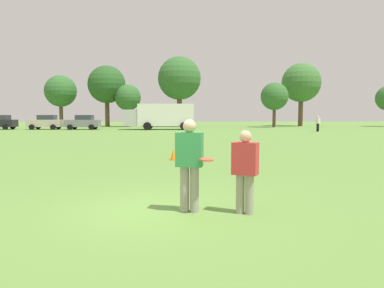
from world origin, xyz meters
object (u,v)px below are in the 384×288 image
(parked_car_center, at_px, (46,122))
(parked_car_mid_right, at_px, (83,122))
(player_thrower, at_px, (189,160))
(player_defender, at_px, (245,167))
(traffic_cone, at_px, (173,154))
(box_truck, at_px, (161,116))
(bystander_sideline_watcher, at_px, (318,123))
(frisbee, at_px, (206,160))

(parked_car_center, height_order, parked_car_mid_right, same)
(player_thrower, relative_size, player_defender, 1.13)
(traffic_cone, xyz_separation_m, box_truck, (-2.10, 30.41, 1.52))
(player_defender, relative_size, bystander_sideline_watcher, 0.92)
(player_defender, xyz_separation_m, parked_car_mid_right, (-13.39, 39.49, 0.03))
(traffic_cone, distance_m, parked_car_center, 35.71)
(player_thrower, distance_m, frisbee, 0.39)
(box_truck, bearing_deg, parked_car_center, 175.47)
(parked_car_center, bearing_deg, frisbee, -66.42)
(player_defender, xyz_separation_m, box_truck, (-3.61, 38.74, 0.86))
(player_thrower, distance_m, player_defender, 1.07)
(frisbee, height_order, bystander_sideline_watcher, bystander_sideline_watcher)
(frisbee, bearing_deg, traffic_cone, 95.26)
(parked_car_mid_right, height_order, bystander_sideline_watcher, parked_car_mid_right)
(parked_car_center, xyz_separation_m, parked_car_mid_right, (4.79, -0.41, 0.00))
(player_defender, bearing_deg, parked_car_mid_right, 108.73)
(player_thrower, xyz_separation_m, frisbee, (0.31, -0.23, 0.04))
(traffic_cone, bearing_deg, parked_car_center, 117.83)
(traffic_cone, xyz_separation_m, bystander_sideline_watcher, (15.49, 24.83, 0.75))
(frisbee, xyz_separation_m, parked_car_mid_right, (-12.65, 39.56, -0.13))
(player_defender, bearing_deg, player_thrower, 171.04)
(player_thrower, relative_size, parked_car_mid_right, 0.43)
(player_defender, xyz_separation_m, bystander_sideline_watcher, (13.98, 33.16, 0.09))
(parked_car_mid_right, bearing_deg, frisbee, -72.26)
(parked_car_mid_right, bearing_deg, player_thrower, -72.58)
(frisbee, bearing_deg, bystander_sideline_watcher, 66.11)
(frisbee, distance_m, box_truck, 38.92)
(player_thrower, distance_m, parked_car_mid_right, 41.22)
(traffic_cone, height_order, parked_car_center, parked_car_center)
(player_defender, height_order, parked_car_mid_right, parked_car_mid_right)
(box_truck, height_order, bystander_sideline_watcher, box_truck)
(frisbee, height_order, box_truck, box_truck)
(traffic_cone, distance_m, box_truck, 30.52)
(bystander_sideline_watcher, bearing_deg, player_defender, -112.86)
(parked_car_mid_right, bearing_deg, parked_car_center, 175.12)
(player_defender, xyz_separation_m, traffic_cone, (-1.51, 8.33, -0.66))
(parked_car_center, relative_size, parked_car_mid_right, 1.00)
(parked_car_center, bearing_deg, traffic_cone, -62.17)
(parked_car_center, distance_m, bystander_sideline_watcher, 32.85)
(player_defender, distance_m, bystander_sideline_watcher, 35.99)
(player_defender, relative_size, frisbee, 5.88)
(player_thrower, xyz_separation_m, box_truck, (-2.56, 38.58, 0.74))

